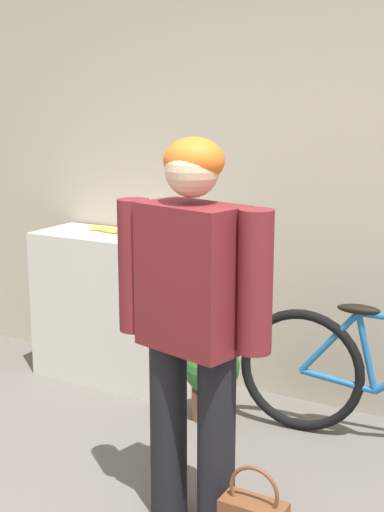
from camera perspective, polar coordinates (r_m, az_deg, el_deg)
The scene contains 5 objects.
wall_back at distance 4.01m, azimuth 12.89°, elevation 5.52°, with size 8.00×0.07×2.60m.
side_shelf at distance 4.56m, azimuth -6.22°, elevation -4.08°, with size 1.01×0.45×0.94m.
person at distance 2.86m, azimuth 0.01°, elevation -4.21°, with size 0.68×0.33×1.62m.
banana at distance 4.51m, azimuth -6.51°, elevation 2.11°, with size 0.36×0.10×0.04m.
potted_plant at distance 4.03m, azimuth 1.58°, elevation -9.47°, with size 0.31×0.31×0.46m.
Camera 1 is at (1.13, -1.56, 1.77)m, focal length 50.00 mm.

